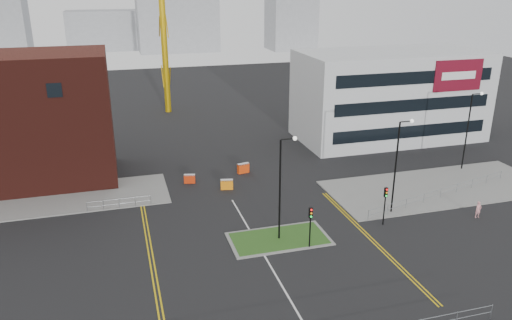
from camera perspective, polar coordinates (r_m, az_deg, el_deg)
The scene contains 25 objects.
ground at distance 36.54m, azimuth 3.69°, elevation -15.30°, with size 200.00×200.00×0.00m, color black.
pavement_left at distance 55.07m, azimuth -24.79°, elevation -4.43°, with size 28.00×8.00×0.12m, color slate.
pavement_right at distance 57.05m, azimuth 20.07°, elevation -2.93°, with size 24.00×10.00×0.12m, color slate.
island_kerb at distance 43.49m, azimuth 2.64°, elevation -8.98°, with size 8.60×4.60×0.08m, color slate.
grass_island at distance 43.48m, azimuth 2.65°, elevation -8.96°, with size 8.00×4.00×0.12m, color #244D19.
office_block at distance 71.75m, azimuth 15.01°, elevation 7.16°, with size 25.00×12.20×12.00m.
streetlamp_island at distance 41.23m, azimuth 3.05°, elevation -2.39°, with size 1.46×0.36×9.18m.
streetlamp_right_near at distance 47.90m, azimuth 15.96°, elevation 0.08°, with size 1.46×0.36×9.18m.
streetlamp_right_far at distance 62.06m, azimuth 23.23°, elevation 3.70°, with size 1.46×0.36×9.18m.
traffic_light_island at distance 41.28m, azimuth 6.25°, elevation -6.80°, with size 0.28×0.33×3.65m.
traffic_light_right at distance 46.24m, azimuth 14.57°, elevation -4.32°, with size 0.28×0.33×3.65m.
railing_left at distance 50.29m, azimuth -15.35°, elevation -4.65°, with size 6.05×0.05×1.10m.
railing_right at distance 54.09m, azimuth 20.37°, elevation -3.40°, with size 19.05×5.05×1.10m.
centre_line at distance 38.10m, azimuth 2.66°, elevation -13.63°, with size 0.15×30.00×0.01m, color silver.
yellow_left_a at distance 43.46m, azimuth -12.32°, elevation -9.54°, with size 0.12×24.00×0.01m, color gold.
yellow_left_b at distance 43.47m, azimuth -11.92°, elevation -9.50°, with size 0.12×24.00×0.01m, color gold.
yellow_right_a at distance 44.67m, azimuth 12.75°, elevation -8.72°, with size 0.12×20.00×0.01m, color gold.
yellow_right_b at distance 44.80m, azimuth 13.09°, elevation -8.66°, with size 0.12×20.00×0.01m, color gold.
skyline_b at distance 159.84m, azimuth -8.94°, elevation 15.03°, with size 24.00×12.00×16.00m, color gray.
skyline_c at distance 162.87m, azimuth 4.07°, elevation 17.42°, with size 14.00×12.00×28.00m, color gray.
skyline_d at distance 168.69m, azimuth -15.62°, elevation 14.12°, with size 30.00×12.00×12.00m, color gray.
pedestrian at distance 51.21m, azimuth 24.06°, elevation -5.20°, with size 0.59×0.39×1.63m, color pink.
barrier_left at distance 55.10m, azimuth -7.60°, elevation -2.10°, with size 1.26×0.69×1.01m.
barrier_mid at distance 57.45m, azimuth -1.47°, elevation -0.89°, with size 1.45×0.78×1.16m.
barrier_right at distance 53.10m, azimuth -3.36°, elevation -2.75°, with size 1.38×0.70×1.11m.
Camera 1 is at (-10.39, -27.99, 21.07)m, focal length 35.00 mm.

